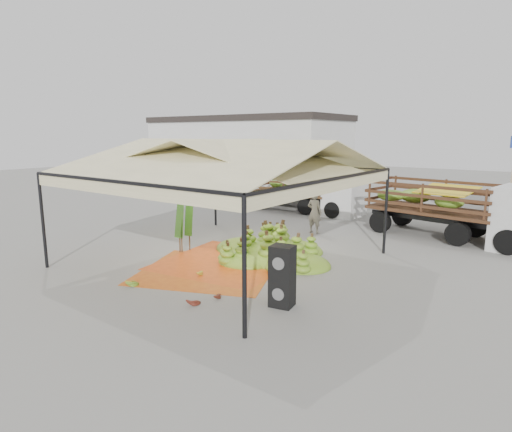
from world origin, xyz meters
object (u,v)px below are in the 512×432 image
Objects in this scene: speaker_stack at (282,276)px; truck_left at (310,188)px; truck_right at (462,205)px; vendor at (315,212)px; banana_heap at (271,242)px.

speaker_stack is 13.27m from truck_left.
speaker_stack is at bearing -93.32° from truck_right.
truck_left reaches higher than vendor.
vendor is at bearing -58.34° from truck_left.
speaker_stack is at bearing -63.33° from truck_left.
banana_heap is 4.21m from speaker_stack.
speaker_stack is (2.60, -3.30, 0.24)m from banana_heap.
vendor is 0.26× the size of truck_right.
truck_left is at bearing 111.39° from banana_heap.
speaker_stack is 0.25× the size of truck_left.
truck_right is at bearing 68.02° from speaker_stack.
truck_right reaches higher than banana_heap.
banana_heap is 3.24× the size of speaker_stack.
vendor is 5.16m from truck_left.
truck_left reaches higher than speaker_stack.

